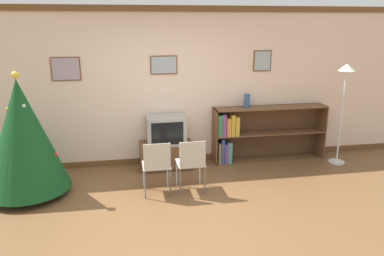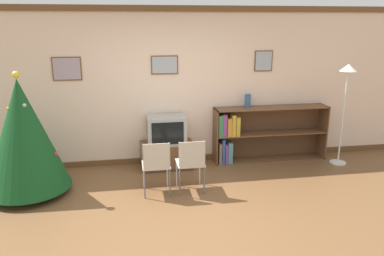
{
  "view_description": "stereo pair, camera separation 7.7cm",
  "coord_description": "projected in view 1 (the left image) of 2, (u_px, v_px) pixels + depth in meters",
  "views": [
    {
      "loc": [
        -0.73,
        -4.23,
        2.44
      ],
      "look_at": [
        0.25,
        1.16,
        0.88
      ],
      "focal_mm": 35.0,
      "sensor_mm": 36.0,
      "label": 1
    },
    {
      "loc": [
        -0.65,
        -4.24,
        2.44
      ],
      "look_at": [
        0.25,
        1.16,
        0.88
      ],
      "focal_mm": 35.0,
      "sensor_mm": 36.0,
      "label": 2
    }
  ],
  "objects": [
    {
      "name": "christmas_tree",
      "position": [
        23.0,
        136.0,
        5.25
      ],
      "size": [
        1.19,
        1.19,
        1.8
      ],
      "color": "maroon",
      "rests_on": "ground_plane"
    },
    {
      "name": "vase",
      "position": [
        247.0,
        101.0,
        6.57
      ],
      "size": [
        0.11,
        0.11,
        0.24
      ],
      "color": "#335684",
      "rests_on": "bookshelf"
    },
    {
      "name": "tv_console",
      "position": [
        166.0,
        155.0,
        6.45
      ],
      "size": [
        0.9,
        0.48,
        0.44
      ],
      "color": "#4C311E",
      "rests_on": "ground_plane"
    },
    {
      "name": "bookshelf",
      "position": [
        252.0,
        134.0,
        6.72
      ],
      "size": [
        2.05,
        0.36,
        0.98
      ],
      "color": "brown",
      "rests_on": "ground_plane"
    },
    {
      "name": "television",
      "position": [
        166.0,
        130.0,
        6.32
      ],
      "size": [
        0.64,
        0.47,
        0.48
      ],
      "color": "#9E9E99",
      "rests_on": "tv_console"
    },
    {
      "name": "folding_chair_right",
      "position": [
        191.0,
        162.0,
        5.43
      ],
      "size": [
        0.4,
        0.4,
        0.82
      ],
      "color": "#BCB29E",
      "rests_on": "ground_plane"
    },
    {
      "name": "wall_back",
      "position": [
        168.0,
        87.0,
        6.45
      ],
      "size": [
        8.95,
        0.11,
        2.7
      ],
      "color": "beige",
      "rests_on": "ground_plane"
    },
    {
      "name": "standing_lamp",
      "position": [
        345.0,
        88.0,
        6.36
      ],
      "size": [
        0.28,
        0.28,
        1.76
      ],
      "color": "silver",
      "rests_on": "ground_plane"
    },
    {
      "name": "ground_plane",
      "position": [
        189.0,
        219.0,
        4.79
      ],
      "size": [
        24.0,
        24.0,
        0.0
      ],
      "primitive_type": "plane",
      "color": "brown"
    },
    {
      "name": "folding_chair_left",
      "position": [
        157.0,
        165.0,
        5.34
      ],
      "size": [
        0.4,
        0.4,
        0.82
      ],
      "color": "#BCB29E",
      "rests_on": "ground_plane"
    }
  ]
}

